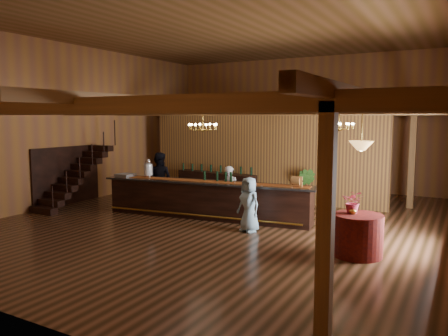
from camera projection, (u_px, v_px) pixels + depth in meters
The scene contains 28 objects.
floor at pixel (226, 220), 12.78m from camera, with size 14.00×14.00×0.00m, color brown.
ceiling at pixel (226, 27), 12.14m from camera, with size 14.00×14.00×0.00m, color brown.
wall_back at pixel (306, 123), 18.53m from camera, with size 12.00×0.10×5.50m, color #9C612B.
wall_left at pixel (77, 124), 15.36m from camera, with size 0.10×14.00×5.50m, color #9C612B.
beam_grid at pixel (235, 109), 12.84m from camera, with size 11.90×13.90×0.39m.
support_posts at pixel (218, 168), 12.16m from camera, with size 9.20×10.20×3.20m.
partition_wall at pixel (261, 157), 15.88m from camera, with size 9.00×0.18×3.10m, color #936025.
staircase at pixel (74, 177), 14.66m from camera, with size 1.00×2.80×2.00m.
backroom_boxes at pixel (285, 179), 17.63m from camera, with size 4.10×0.60×1.10m.
tasting_bar at pixel (206, 199), 13.02m from camera, with size 6.67×1.63×1.12m.
beverage_dispenser at pixel (148, 169), 13.73m from camera, with size 0.26×0.26×0.60m.
glass_rack_tray at pixel (126, 175), 13.96m from camera, with size 0.50×0.50×0.10m, color gray.
raffle_drum at pixel (296, 181), 11.88m from camera, with size 0.34×0.24×0.30m.
bar_bottle_0 at pixel (205, 176), 13.10m from camera, with size 0.07×0.07×0.30m, color black.
bar_bottle_1 at pixel (217, 176), 12.95m from camera, with size 0.07×0.07×0.30m, color black.
bar_bottle_2 at pixel (226, 177), 12.84m from camera, with size 0.07×0.07×0.30m, color black.
bar_bottle_3 at pixel (231, 177), 12.78m from camera, with size 0.07×0.07×0.30m, color black.
backbar_shelf at pixel (216, 185), 16.42m from camera, with size 3.34×0.52×0.94m, color black.
round_table at pixel (358, 235), 9.45m from camera, with size 1.06×1.06×0.92m, color maroon.
chandelier_left at pixel (203, 126), 12.20m from camera, with size 0.80×0.80×0.61m.
chandelier_right at pixel (339, 126), 12.49m from camera, with size 0.80×0.80×0.60m.
pendant_lamp at pixel (361, 146), 9.22m from camera, with size 0.52×0.52×0.90m.
bartender at pixel (230, 191), 13.35m from camera, with size 0.56×0.37×1.53m, color silver.
staff_second at pixel (159, 179), 14.66m from camera, with size 0.89×0.70×1.84m, color black.
guest at pixel (249, 204), 11.44m from camera, with size 0.71×0.46×1.45m, color #93BDD5.
floor_plant at pixel (304, 187), 14.84m from camera, with size 0.71×0.57×1.28m, color #274F17.
table_flowers at pixel (353, 202), 9.49m from camera, with size 0.45×0.39×0.50m, color #B22A44.
table_vase at pixel (353, 208), 9.42m from camera, with size 0.13×0.13×0.27m, color #B48C31.
Camera 1 is at (6.04, -10.96, 3.00)m, focal length 35.00 mm.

